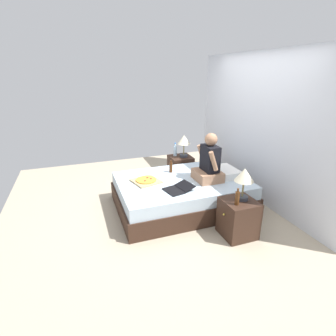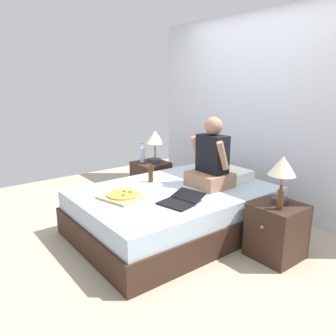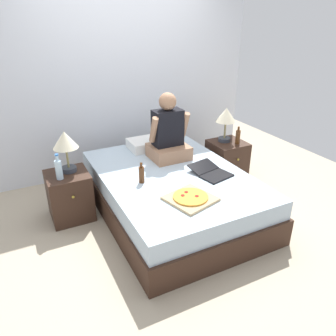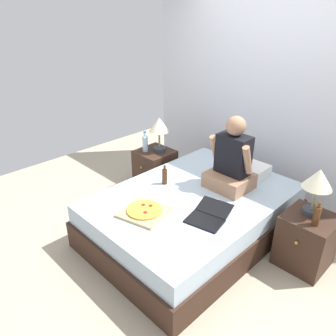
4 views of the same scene
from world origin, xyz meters
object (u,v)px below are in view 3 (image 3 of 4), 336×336
Objects in this scene: beer_bottle at (238,137)px; water_bottle at (59,169)px; nightstand_right at (227,161)px; lamp_on_right_nightstand at (226,117)px; laptop at (212,173)px; pizza_box at (190,198)px; nightstand_left at (70,196)px; beer_bottle_on_bed at (142,174)px; bed at (172,193)px; person_seated at (168,135)px; lamp_on_left_nightstand at (65,143)px.

water_bottle is at bearing 179.74° from beer_bottle.
lamp_on_right_nightstand reaches higher than nightstand_right.
pizza_box is (-0.48, -0.35, -0.00)m from laptop.
pizza_box is at bearing -137.16° from lamp_on_right_nightstand.
beer_bottle_on_bed is at bearing -34.71° from nightstand_left.
bed is at bearing -15.87° from water_bottle.
beer_bottle_on_bed is at bearing -139.57° from person_seated.
beer_bottle is at bearing -2.65° from nightstand_left.
beer_bottle_on_bed reaches higher than laptop.
water_bottle is 0.84m from beer_bottle_on_bed.
person_seated is at bearing 75.03° from pizza_box.
nightstand_left is 1.18× the size of lamp_on_right_nightstand.
lamp_on_left_nightstand is (0.04, 0.05, 0.59)m from nightstand_left.
person_seated is at bearing 40.43° from beer_bottle_on_bed.
pizza_box reaches higher than nightstand_left.
beer_bottle_on_bed is at bearing 166.86° from laptop.
water_bottle is 2.21m from nightstand_right.
water_bottle is 1.29m from person_seated.
nightstand_right is 1.03m from person_seated.
beer_bottle is 0.93m from laptop.
beer_bottle is at bearing 35.73° from laptop.
bed is at bearing -164.47° from beer_bottle.
pizza_box is 0.60m from beer_bottle_on_bed.
water_bottle reaches higher than beer_bottle_on_bed.
laptop is 2.15× the size of beer_bottle_on_bed.
lamp_on_right_nightstand is 0.87m from person_seated.
laptop is at bearing -20.10° from water_bottle.
nightstand_right is 1.08× the size of pizza_box.
lamp_on_left_nightstand is 2.02m from lamp_on_right_nightstand.
nightstand_left is 1.13× the size of laptop.
person_seated is 1.59× the size of pizza_box.
bed is 4.01× the size of nightstand_right.
beer_bottle is (0.10, -0.15, -0.23)m from lamp_on_right_nightstand.
lamp_on_right_nightstand is at bearing 1.39° from nightstand_left.
laptop is at bearing 36.65° from pizza_box.
bed is at bearing 148.41° from laptop.
nightstand_right is 1.54m from pizza_box.
lamp_on_left_nightstand is at bearing 180.00° from lamp_on_right_nightstand.
nightstand_right is at bearing 125.01° from beer_bottle.
person_seated reaches higher than nightstand_left.
nightstand_right is 1.53m from beer_bottle_on_bed.
beer_bottle_on_bed reaches higher than pizza_box.
person_seated reaches higher than beer_bottle_on_bed.
person_seated reaches higher than lamp_on_right_nightstand.
beer_bottle_on_bed is (-0.27, 0.53, 0.07)m from pizza_box.
pizza_box is (-0.26, -0.98, -0.27)m from person_seated.
nightstand_left is at bearing -178.61° from lamp_on_right_nightstand.
lamp_on_left_nightstand reaches higher than beer_bottle.
beer_bottle_on_bed is (-0.38, -0.05, 0.34)m from bed.
person_seated is (-0.86, -0.06, -0.08)m from lamp_on_right_nightstand.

